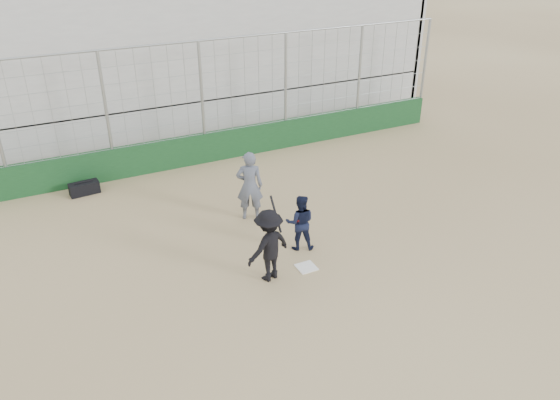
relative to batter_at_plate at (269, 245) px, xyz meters
name	(u,v)px	position (x,y,z in m)	size (l,w,h in m)	color
ground	(306,268)	(0.96, -0.03, -0.87)	(90.00, 90.00, 0.00)	olive
home_plate	(306,267)	(0.96, -0.03, -0.86)	(0.44, 0.44, 0.02)	white
backstop	(205,135)	(0.96, 6.97, 0.09)	(18.10, 0.25, 4.04)	#113719
bleachers	(158,46)	(0.96, 11.92, 2.05)	(20.25, 6.70, 6.98)	#9E9E9E
batter_at_plate	(269,245)	(0.00, 0.00, 0.00)	(1.26, 0.93, 1.89)	black
catcher_crouched	(300,231)	(1.21, 0.77, -0.36)	(0.89, 0.81, 1.02)	black
umpire	(250,189)	(0.74, 2.75, 0.01)	(0.71, 0.47, 1.76)	#4D5361
equipment_bag	(84,188)	(-3.10, 6.29, -0.69)	(0.88, 0.43, 0.40)	black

